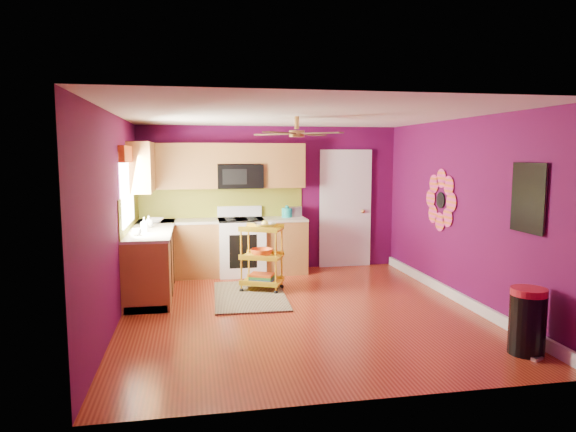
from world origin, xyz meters
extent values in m
plane|color=maroon|center=(0.00, 0.00, 0.00)|extent=(5.00, 5.00, 0.00)
cube|color=#52093E|center=(0.00, 2.50, 1.25)|extent=(4.50, 0.04, 2.50)
cube|color=#52093E|center=(0.00, -2.50, 1.25)|extent=(4.50, 0.04, 2.50)
cube|color=#52093E|center=(-2.25, 0.00, 1.25)|extent=(0.04, 5.00, 2.50)
cube|color=#52093E|center=(2.25, 0.00, 1.25)|extent=(0.04, 5.00, 2.50)
cube|color=silver|center=(0.00, 0.00, 2.50)|extent=(4.50, 5.00, 0.04)
cube|color=white|center=(2.22, 0.00, 0.07)|extent=(0.05, 4.90, 0.14)
cube|color=brown|center=(-1.95, 1.35, 0.45)|extent=(0.60, 2.30, 0.90)
cube|color=brown|center=(-0.85, 2.20, 0.45)|extent=(2.80, 0.60, 0.90)
cube|color=beige|center=(-1.95, 1.35, 0.92)|extent=(0.63, 2.30, 0.04)
cube|color=beige|center=(-0.85, 2.20, 0.92)|extent=(2.80, 0.63, 0.04)
cube|color=black|center=(-1.95, 1.35, 0.05)|extent=(0.54, 2.30, 0.10)
cube|color=black|center=(-0.85, 2.20, 0.05)|extent=(2.80, 0.54, 0.10)
cube|color=white|center=(-0.55, 2.17, 0.46)|extent=(0.76, 0.66, 0.92)
cube|color=black|center=(-0.55, 2.17, 0.93)|extent=(0.76, 0.62, 0.03)
cube|color=white|center=(-0.55, 2.45, 1.04)|extent=(0.76, 0.06, 0.18)
cube|color=black|center=(-0.55, 1.84, 0.45)|extent=(0.45, 0.02, 0.55)
cube|color=brown|center=(-1.59, 2.33, 1.83)|extent=(1.32, 0.33, 0.75)
cube|color=brown|center=(0.19, 2.33, 1.83)|extent=(0.72, 0.33, 0.75)
cube|color=brown|center=(-0.55, 2.33, 2.03)|extent=(0.76, 0.33, 0.34)
cube|color=brown|center=(-2.08, 1.85, 1.83)|extent=(0.33, 1.30, 0.75)
cube|color=black|center=(-0.55, 2.30, 1.65)|extent=(0.76, 0.38, 0.40)
cube|color=#686B17|center=(-0.85, 2.49, 1.20)|extent=(2.80, 0.01, 0.51)
cube|color=#686B17|center=(-2.24, 1.35, 1.20)|extent=(0.01, 2.30, 0.51)
cube|color=white|center=(-2.23, 1.05, 1.55)|extent=(0.03, 1.20, 1.00)
cube|color=#CE4A12|center=(-2.20, 1.05, 2.02)|extent=(0.08, 1.35, 0.22)
cube|color=white|center=(1.35, 2.48, 1.02)|extent=(0.85, 0.04, 2.05)
cube|color=white|center=(1.35, 2.46, 1.02)|extent=(0.95, 0.02, 2.15)
sphere|color=#BF8C3F|center=(1.67, 2.42, 1.00)|extent=(0.07, 0.07, 0.07)
cylinder|color=black|center=(2.23, 0.60, 1.35)|extent=(0.01, 0.24, 0.24)
cube|color=teal|center=(2.23, -1.40, 1.55)|extent=(0.03, 0.52, 0.72)
cube|color=black|center=(2.21, -1.40, 1.55)|extent=(0.01, 0.56, 0.76)
cylinder|color=#BF8C3F|center=(0.00, 0.20, 2.42)|extent=(0.06, 0.06, 0.16)
cylinder|color=#BF8C3F|center=(0.00, 0.20, 2.28)|extent=(0.20, 0.20, 0.08)
cube|color=#4C2D19|center=(0.27, 0.47, 2.28)|extent=(0.47, 0.47, 0.01)
cube|color=#4C2D19|center=(-0.27, 0.47, 2.28)|extent=(0.47, 0.47, 0.01)
cube|color=#4C2D19|center=(-0.27, -0.07, 2.28)|extent=(0.47, 0.47, 0.01)
cube|color=#4C2D19|center=(0.27, -0.07, 2.28)|extent=(0.47, 0.47, 0.01)
cube|color=black|center=(-0.56, 0.77, 0.01)|extent=(1.05, 1.66, 0.02)
cylinder|color=yellow|center=(-0.66, 1.01, 0.49)|extent=(0.03, 0.03, 0.90)
cylinder|color=yellow|center=(-0.18, 0.80, 0.49)|extent=(0.03, 0.03, 0.90)
cylinder|color=yellow|center=(-0.52, 1.34, 0.49)|extent=(0.03, 0.03, 0.90)
cylinder|color=yellow|center=(-0.04, 1.13, 0.49)|extent=(0.03, 0.03, 0.90)
sphere|color=black|center=(-0.66, 1.01, 0.03)|extent=(0.06, 0.06, 0.06)
sphere|color=black|center=(-0.18, 0.80, 0.03)|extent=(0.06, 0.06, 0.06)
sphere|color=black|center=(-0.52, 1.34, 0.03)|extent=(0.06, 0.06, 0.06)
sphere|color=black|center=(-0.04, 1.13, 0.03)|extent=(0.06, 0.06, 0.06)
cube|color=yellow|center=(-0.35, 1.07, 0.92)|extent=(0.70, 0.62, 0.03)
cube|color=yellow|center=(-0.35, 1.07, 0.51)|extent=(0.70, 0.62, 0.03)
cube|color=yellow|center=(-0.35, 1.07, 0.13)|extent=(0.70, 0.62, 0.03)
imported|color=beige|center=(-0.30, 1.05, 0.98)|extent=(0.42, 0.42, 0.08)
sphere|color=yellow|center=(-0.30, 1.05, 1.00)|extent=(0.11, 0.11, 0.11)
imported|color=#CE4A12|center=(-0.35, 1.07, 0.58)|extent=(0.44, 0.44, 0.10)
cube|color=navy|center=(-0.35, 1.07, 0.16)|extent=(0.41, 0.37, 0.04)
cube|color=#267233|center=(-0.35, 1.07, 0.20)|extent=(0.41, 0.37, 0.04)
cube|color=#CE4A12|center=(-0.35, 1.07, 0.24)|extent=(0.41, 0.37, 0.03)
cylinder|color=black|center=(1.97, -1.84, 0.31)|extent=(0.47, 0.47, 0.61)
cylinder|color=#AC1827|center=(1.97, -1.84, 0.65)|extent=(0.36, 0.36, 0.07)
cube|color=beige|center=(1.97, -2.02, 0.02)|extent=(0.14, 0.10, 0.03)
cylinder|color=teal|center=(0.25, 2.28, 1.02)|extent=(0.18, 0.18, 0.16)
sphere|color=teal|center=(0.25, 2.28, 1.12)|extent=(0.06, 0.06, 0.06)
cube|color=beige|center=(0.40, 2.33, 1.03)|extent=(0.22, 0.15, 0.18)
imported|color=#EA3F72|center=(-2.01, 1.03, 1.04)|extent=(0.09, 0.09, 0.20)
imported|color=white|center=(-1.98, 1.43, 1.03)|extent=(0.13, 0.13, 0.17)
imported|color=white|center=(-1.93, 1.99, 0.97)|extent=(0.28, 0.28, 0.07)
imported|color=white|center=(-2.08, 0.68, 0.99)|extent=(0.12, 0.12, 0.10)
camera|label=1|loc=(-1.32, -6.34, 2.02)|focal=32.00mm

